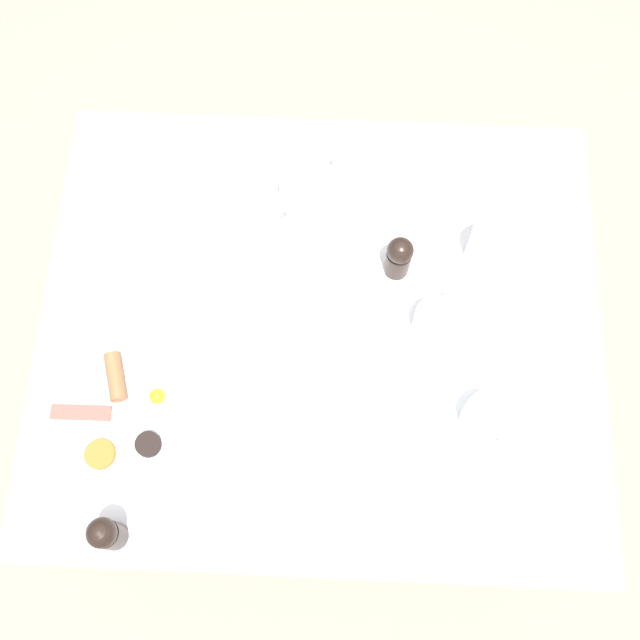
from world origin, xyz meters
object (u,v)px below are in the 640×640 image
(knife_by_plate, at_px, (337,468))
(teapot_near, at_px, (296,334))
(water_glass_tall, at_px, (487,245))
(teacup_with_saucer_right, at_px, (435,324))
(breakfast_plate, at_px, (122,416))
(pepper_grinder, at_px, (106,534))
(fork_by_plate, at_px, (114,232))
(teacup_with_saucer_left, at_px, (484,419))
(water_glass_short, at_px, (187,214))
(napkin_folded, at_px, (519,188))
(teapot_far, at_px, (307,187))
(salt_grinder, at_px, (399,257))

(knife_by_plate, bearing_deg, teapot_near, -160.00)
(water_glass_tall, bearing_deg, teacup_with_saucer_right, -31.72)
(breakfast_plate, relative_size, water_glass_tall, 3.08)
(pepper_grinder, bearing_deg, fork_by_plate, -172.07)
(teacup_with_saucer_left, relative_size, water_glass_short, 1.56)
(teapot_near, bearing_deg, water_glass_tall, 94.18)
(fork_by_plate, bearing_deg, water_glass_tall, 88.65)
(teapot_near, height_order, napkin_folded, teapot_near)
(teapot_near, bearing_deg, pepper_grinder, -63.37)
(water_glass_tall, height_order, knife_by_plate, water_glass_tall)
(teacup_with_saucer_right, bearing_deg, water_glass_short, -112.47)
(breakfast_plate, bearing_deg, teacup_with_saucer_left, 91.69)
(teapot_near, distance_m, teacup_with_saucer_left, 0.37)
(breakfast_plate, bearing_deg, teacup_with_saucer_right, 109.07)
(teapot_near, height_order, water_glass_short, teapot_near)
(teapot_near, height_order, teacup_with_saucer_right, teapot_near)
(teacup_with_saucer_right, bearing_deg, napkin_folded, 150.23)
(teapot_far, relative_size, salt_grinder, 1.45)
(water_glass_short, relative_size, knife_by_plate, 0.56)
(fork_by_plate, bearing_deg, water_glass_short, 98.30)
(pepper_grinder, height_order, knife_by_plate, pepper_grinder)
(teacup_with_saucer_left, height_order, water_glass_short, water_glass_short)
(breakfast_plate, distance_m, teapot_near, 0.35)
(teapot_far, bearing_deg, pepper_grinder, 12.39)
(water_glass_short, relative_size, napkin_folded, 0.46)
(teapot_near, distance_m, salt_grinder, 0.24)
(teacup_with_saucer_left, relative_size, pepper_grinder, 1.41)
(breakfast_plate, height_order, teacup_with_saucer_left, teacup_with_saucer_left)
(water_glass_tall, xyz_separation_m, pepper_grinder, (0.56, -0.65, 0.01))
(teapot_near, xyz_separation_m, salt_grinder, (-0.16, 0.19, 0.01))
(salt_grinder, distance_m, knife_by_plate, 0.41)
(breakfast_plate, height_order, salt_grinder, salt_grinder)
(breakfast_plate, bearing_deg, fork_by_plate, -169.67)
(fork_by_plate, bearing_deg, breakfast_plate, 10.33)
(teacup_with_saucer_left, bearing_deg, teapot_far, -142.76)
(teapot_near, relative_size, teacup_with_saucer_right, 1.13)
(knife_by_plate, bearing_deg, water_glass_tall, 147.72)
(salt_grinder, bearing_deg, teacup_with_saucer_right, 30.41)
(salt_grinder, height_order, knife_by_plate, salt_grinder)
(napkin_folded, xyz_separation_m, knife_by_plate, (0.58, -0.35, -0.00))
(breakfast_plate, relative_size, fork_by_plate, 2.03)
(breakfast_plate, relative_size, water_glass_short, 2.82)
(water_glass_short, bearing_deg, teacup_with_saucer_left, 56.53)
(pepper_grinder, distance_m, fork_by_plate, 0.59)
(teapot_near, relative_size, fork_by_plate, 1.27)
(breakfast_plate, height_order, fork_by_plate, breakfast_plate)
(teacup_with_saucer_left, bearing_deg, water_glass_tall, 177.86)
(teacup_with_saucer_left, xyz_separation_m, teacup_with_saucer_right, (-0.18, -0.09, -0.00))
(salt_grinder, bearing_deg, napkin_folded, 127.26)
(salt_grinder, bearing_deg, teapot_far, -129.26)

